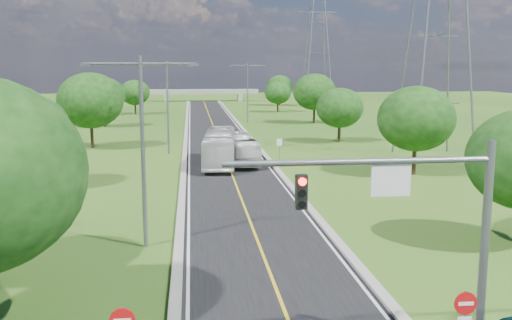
{
  "coord_description": "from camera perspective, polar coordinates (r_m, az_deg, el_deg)",
  "views": [
    {
      "loc": [
        -3.48,
        -17.62,
        9.47
      ],
      "look_at": [
        0.97,
        21.38,
        3.0
      ],
      "focal_mm": 40.0,
      "sensor_mm": 36.0,
      "label": 1
    }
  ],
  "objects": [
    {
      "name": "overpass",
      "position": [
        157.81,
        -5.28,
        6.75
      ],
      "size": [
        30.0,
        3.0,
        3.2
      ],
      "color": "gray",
      "rests_on": "ground"
    },
    {
      "name": "tree_rc",
      "position": [
        72.21,
        8.37,
        5.18
      ],
      "size": [
        5.88,
        5.88,
        6.84
      ],
      "color": "black",
      "rests_on": "ground"
    },
    {
      "name": "tree_rf",
      "position": [
        139.37,
        2.38,
        7.37
      ],
      "size": [
        6.3,
        6.3,
        7.33
      ],
      "color": "black",
      "rests_on": "ground"
    },
    {
      "name": "power_tower_far",
      "position": [
        135.93,
        6.14,
        11.22
      ],
      "size": [
        9.0,
        6.4,
        28.0
      ],
      "color": "slate",
      "rests_on": "ground"
    },
    {
      "name": "road",
      "position": [
        84.22,
        -4.11,
        2.9
      ],
      "size": [
        8.0,
        150.0,
        0.06
      ],
      "primitive_type": "cube",
      "color": "black",
      "rests_on": "ground"
    },
    {
      "name": "signal_mast",
      "position": [
        18.66,
        16.36,
        -5.18
      ],
      "size": [
        8.54,
        0.33,
        7.2
      ],
      "color": "slate",
      "rests_on": "ground"
    },
    {
      "name": "power_tower_near",
      "position": [
        63.16,
        17.77,
        13.05
      ],
      "size": [
        9.0,
        6.4,
        28.0
      ],
      "color": "slate",
      "rests_on": "ground"
    },
    {
      "name": "tree_re",
      "position": [
        119.11,
        2.19,
        6.73
      ],
      "size": [
        5.46,
        5.46,
        6.35
      ],
      "color": "black",
      "rests_on": "ground"
    },
    {
      "name": "streetlight_mid_left",
      "position": [
        62.77,
        -8.85,
        6.03
      ],
      "size": [
        5.9,
        0.25,
        10.0
      ],
      "color": "slate",
      "rests_on": "ground"
    },
    {
      "name": "tree_rd",
      "position": [
        95.92,
        5.87,
        6.8
      ],
      "size": [
        7.14,
        7.14,
        8.3
      ],
      "color": "black",
      "rests_on": "ground"
    },
    {
      "name": "tree_rb",
      "position": [
        51.64,
        15.72,
        4.0
      ],
      "size": [
        6.72,
        6.72,
        7.82
      ],
      "color": "black",
      "rests_on": "ground"
    },
    {
      "name": "tree_ld",
      "position": [
        92.72,
        -14.98,
        6.25
      ],
      "size": [
        6.72,
        6.72,
        7.82
      ],
      "color": "black",
      "rests_on": "ground"
    },
    {
      "name": "streetlight_far_right",
      "position": [
        96.15,
        -0.85,
        7.26
      ],
      "size": [
        5.9,
        0.25,
        10.0
      ],
      "color": "slate",
      "rests_on": "ground"
    },
    {
      "name": "tree_lb",
      "position": [
        47.55,
        -21.77,
        2.87
      ],
      "size": [
        6.3,
        6.3,
        7.33
      ],
      "color": "black",
      "rests_on": "ground"
    },
    {
      "name": "bus_inbound",
      "position": [
        54.95,
        -3.65,
        1.25
      ],
      "size": [
        3.78,
        12.26,
        3.36
      ],
      "primitive_type": "imported",
      "rotation": [
        0.0,
        0.0,
        -0.08
      ],
      "color": "silver",
      "rests_on": "road"
    },
    {
      "name": "tree_lc",
      "position": [
        68.7,
        -16.24,
        5.74
      ],
      "size": [
        7.56,
        7.56,
        8.79
      ],
      "color": "black",
      "rests_on": "ground"
    },
    {
      "name": "streetlight_near_left",
      "position": [
        29.93,
        -11.3,
        2.42
      ],
      "size": [
        5.9,
        0.25,
        10.0
      ],
      "color": "slate",
      "rests_on": "ground"
    },
    {
      "name": "bus_outbound",
      "position": [
        56.0,
        -1.54,
        1.12
      ],
      "size": [
        2.96,
        10.09,
        2.78
      ],
      "primitive_type": "imported",
      "rotation": [
        0.0,
        0.0,
        3.21
      ],
      "color": "white",
      "rests_on": "road"
    },
    {
      "name": "curb_left",
      "position": [
        84.14,
        -7.0,
        2.9
      ],
      "size": [
        0.5,
        150.0,
        0.22
      ],
      "primitive_type": "cube",
      "color": "gray",
      "rests_on": "ground"
    },
    {
      "name": "do_not_enter_right",
      "position": [
        19.75,
        20.16,
        -14.17
      ],
      "size": [
        0.76,
        0.11,
        2.5
      ],
      "color": "slate",
      "rests_on": "ground"
    },
    {
      "name": "ground",
      "position": [
        78.27,
        -3.92,
        2.39
      ],
      "size": [
        260.0,
        260.0,
        0.0
      ],
      "primitive_type": "plane",
      "color": "#224E15",
      "rests_on": "ground"
    },
    {
      "name": "curb_right",
      "position": [
        84.49,
        -1.22,
        3.0
      ],
      "size": [
        0.5,
        150.0,
        0.22
      ],
      "primitive_type": "cube",
      "color": "gray",
      "rests_on": "ground"
    },
    {
      "name": "tree_le",
      "position": [
        116.25,
        -12.02,
        6.62
      ],
      "size": [
        5.88,
        5.88,
        6.84
      ],
      "color": "black",
      "rests_on": "ground"
    },
    {
      "name": "speed_limit_sign",
      "position": [
        56.82,
        2.34,
        1.39
      ],
      "size": [
        0.55,
        0.09,
        2.4
      ],
      "color": "slate",
      "rests_on": "ground"
    }
  ]
}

